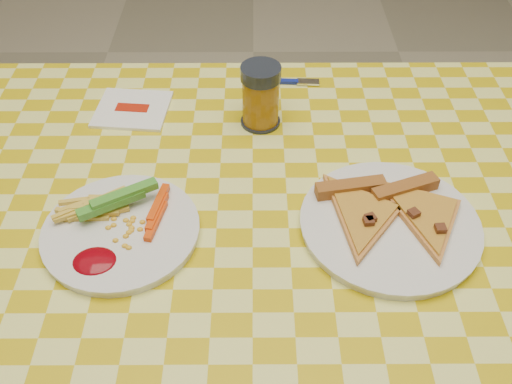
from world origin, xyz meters
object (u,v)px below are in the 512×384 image
plate_left (121,232)px  plate_right (389,226)px  table (253,261)px  drink_glass (261,96)px

plate_left → plate_right: same height
table → plate_left: size_ratio=5.98×
table → drink_glass: size_ratio=11.63×
plate_left → plate_right: (0.38, 0.01, 0.00)m
plate_right → drink_glass: (-0.18, 0.25, 0.05)m
plate_left → plate_right: bearing=1.7°
plate_left → drink_glass: (0.20, 0.26, 0.05)m
table → plate_left: plate_left is taller
table → plate_right: bearing=-0.4°
plate_left → drink_glass: bearing=52.8°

